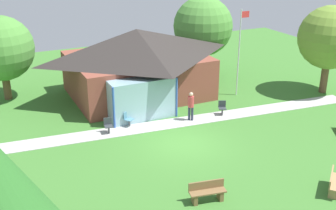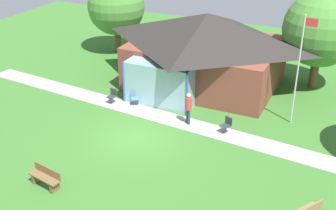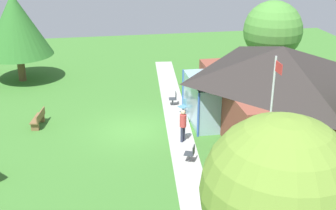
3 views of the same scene
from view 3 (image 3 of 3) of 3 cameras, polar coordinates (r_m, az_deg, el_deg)
name	(u,v)px [view 3 (image 3 of 3)]	position (r m, az deg, el deg)	size (l,w,h in m)	color
ground_plane	(132,131)	(23.32, -4.67, -3.37)	(44.00, 44.00, 0.00)	#3D752D
pavilion	(277,85)	(23.76, 14.02, 2.52)	(9.54, 8.43, 4.42)	brown
footpath	(178,127)	(23.62, 1.36, -2.90)	(24.57, 1.30, 0.03)	#ADADA8
flagpole	(270,120)	(17.28, 13.24, -1.98)	(0.64, 0.08, 5.70)	silver
bench_front_center	(39,119)	(24.65, -16.57, -1.79)	(1.55, 0.70, 0.84)	brown
patio_chair_west	(174,99)	(26.31, 0.75, 0.77)	(0.49, 0.49, 0.86)	#33383D
patio_chair_porch_left	(184,107)	(25.22, 2.08, -0.23)	(0.61, 0.61, 0.86)	teal
patio_chair_lawn_spare	(191,154)	(20.10, 2.97, -6.46)	(0.58, 0.58, 0.86)	#33383D
visitor_on_path	(183,123)	(21.66, 1.97, -2.42)	(0.34, 0.34, 1.74)	#2D3347
tree_behind_pavilion_left	(273,30)	(31.66, 13.54, 9.46)	(4.10, 4.10, 5.43)	brown
tree_lawn_corner	(16,25)	(31.50, -19.31, 9.87)	(4.67, 4.67, 6.07)	brown
tree_east_hedge	(280,193)	(11.73, 14.44, -11.07)	(4.15, 4.15, 5.86)	brown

